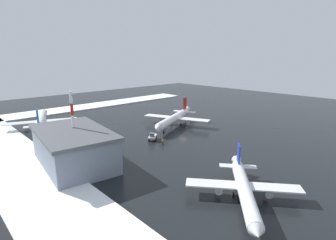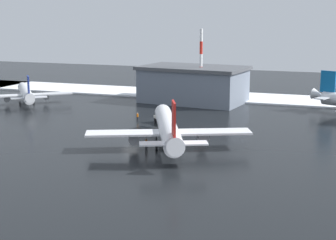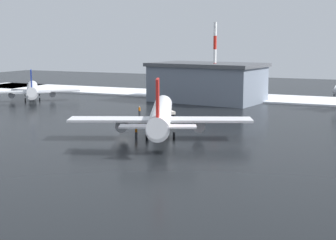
# 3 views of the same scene
# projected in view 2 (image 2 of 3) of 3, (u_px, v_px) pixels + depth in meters

# --- Properties ---
(ground_plane) EXTENTS (240.00, 240.00, 0.00)m
(ground_plane) POSITION_uv_depth(u_px,v_px,m) (130.00, 138.00, 89.08)
(ground_plane) COLOR black
(snow_bank_far) EXTENTS (152.00, 16.00, 0.39)m
(snow_bank_far) POSITION_uv_depth(u_px,v_px,m) (207.00, 96.00, 135.15)
(snow_bank_far) COLOR white
(snow_bank_far) RESTS_ON ground_plane
(airplane_parked_starboard) EXTENTS (25.26, 29.77, 9.34)m
(airplane_parked_starboard) POSITION_uv_depth(u_px,v_px,m) (168.00, 128.00, 82.47)
(airplane_parked_starboard) COLOR white
(airplane_parked_starboard) RESTS_ON ground_plane
(airplane_foreground_jet) EXTENTS (19.57, 21.57, 7.71)m
(airplane_foreground_jet) POSITION_uv_depth(u_px,v_px,m) (26.00, 93.00, 123.56)
(airplane_foreground_jet) COLOR silver
(airplane_foreground_jet) RESTS_ON ground_plane
(pushback_tug) EXTENTS (4.75, 4.86, 2.50)m
(pushback_tug) POSITION_uv_depth(u_px,v_px,m) (163.00, 117.00, 100.75)
(pushback_tug) COLOR silver
(pushback_tug) RESTS_ON ground_plane
(ground_crew_beside_wing) EXTENTS (0.36, 0.36, 1.71)m
(ground_crew_beside_wing) POSITION_uv_depth(u_px,v_px,m) (137.00, 116.00, 103.25)
(ground_crew_beside_wing) COLOR black
(ground_crew_beside_wing) RESTS_ON ground_plane
(ground_crew_by_nose_gear) EXTENTS (0.36, 0.36, 1.71)m
(ground_crew_by_nose_gear) POSITION_uv_depth(u_px,v_px,m) (146.00, 143.00, 81.59)
(ground_crew_by_nose_gear) COLOR black
(ground_crew_by_nose_gear) RESTS_ON ground_plane
(antenna_mast) EXTENTS (0.70, 0.70, 17.83)m
(antenna_mast) POSITION_uv_depth(u_px,v_px,m) (201.00, 67.00, 122.12)
(antenna_mast) COLOR red
(antenna_mast) RESTS_ON ground_plane
(cargo_hangar) EXTENTS (26.66, 17.96, 8.80)m
(cargo_hangar) POSITION_uv_depth(u_px,v_px,m) (193.00, 84.00, 124.96)
(cargo_hangar) COLOR slate
(cargo_hangar) RESTS_ON ground_plane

